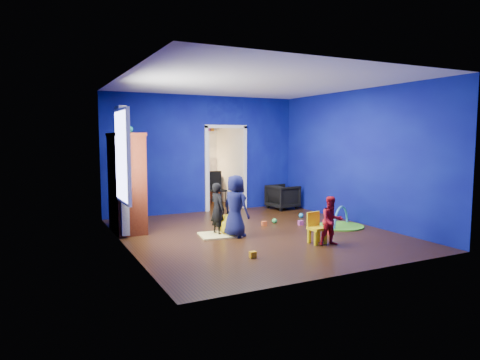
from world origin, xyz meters
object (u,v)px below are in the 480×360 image
kid_chair (317,230)px  study_desk (204,189)px  tv_armoire (127,182)px  folding_chair (217,190)px  armchair (283,197)px  play_mat (341,226)px  child_navy (236,206)px  child_black (217,209)px  hopper_ball (228,224)px  vase (128,128)px  crt_tv (129,180)px  toddler_red (331,221)px

kid_chair → study_desk: study_desk is taller
tv_armoire → study_desk: size_ratio=2.23×
kid_chair → study_desk: size_ratio=0.57×
folding_chair → kid_chair: bearing=-90.1°
armchair → tv_armoire: bearing=93.9°
armchair → study_desk: study_desk is taller
play_mat → child_navy: bearing=175.8°
child_black → kid_chair: child_black is taller
play_mat → study_desk: (-1.30, 4.50, 0.36)m
armchair → kid_chair: bearing=149.9°
hopper_ball → study_desk: size_ratio=0.45×
tv_armoire → child_navy: bearing=-39.1°
hopper_ball → study_desk: bearing=74.5°
child_black → child_navy: (0.24, -0.30, 0.08)m
vase → tv_armoire: size_ratio=0.09×
play_mat → kid_chair: bearing=-144.4°
child_navy → vase: vase is taller
child_black → tv_armoire: bearing=42.0°
kid_chair → play_mat: kid_chair is taller
hopper_ball → folding_chair: folding_chair is taller
child_navy → crt_tv: crt_tv is taller
child_navy → folding_chair: child_navy is taller
crt_tv → study_desk: 4.07m
crt_tv → folding_chair: size_ratio=0.76×
child_black → child_navy: 0.39m
vase → folding_chair: bearing=38.8°
folding_chair → study_desk: bearing=90.0°
vase → study_desk: vase is taller
tv_armoire → folding_chair: (2.81, 1.96, -0.52)m
vase → kid_chair: (2.80, -2.21, -1.80)m
child_navy → tv_armoire: 2.26m
child_navy → folding_chair: size_ratio=1.27×
armchair → kid_chair: 3.65m
child_black → folding_chair: child_black is taller
toddler_red → crt_tv: crt_tv is taller
crt_tv → hopper_ball: size_ratio=1.78×
hopper_ball → armchair: bearing=38.7°
tv_armoire → kid_chair: bearing=-41.9°
play_mat → study_desk: bearing=106.1°
child_navy → crt_tv: bearing=28.3°
child_navy → play_mat: bearing=-116.1°
child_navy → kid_chair: (1.07, -1.11, -0.34)m
folding_chair → toddler_red: bearing=-88.2°
armchair → play_mat: size_ratio=0.74×
kid_chair → crt_tv: bearing=132.6°
hopper_ball → kid_chair: size_ratio=0.79×
armchair → child_black: child_black is taller
child_navy → toddler_red: 1.80m
toddler_red → vase: size_ratio=4.66×
kid_chair → play_mat: (1.30, 0.93, -0.24)m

